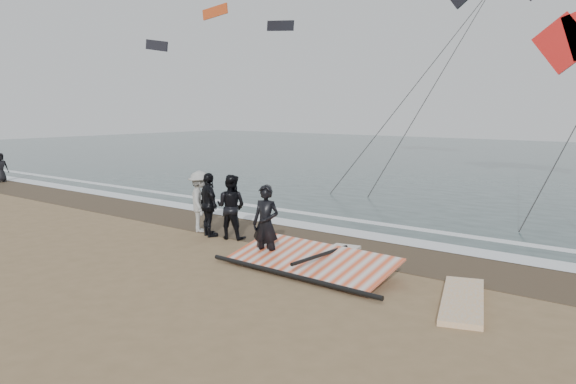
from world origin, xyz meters
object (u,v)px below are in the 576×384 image
at_px(board_white, 463,300).
at_px(board_cream, 330,258).
at_px(sail_rig, 311,262).
at_px(man_main, 266,224).

distance_m(board_white, board_cream, 3.91).
xyz_separation_m(board_white, board_cream, (-3.78, 1.00, 0.00)).
relative_size(board_white, sail_rig, 0.58).
relative_size(board_white, board_cream, 1.03).
bearing_deg(board_cream, man_main, -145.86).
xyz_separation_m(man_main, board_cream, (1.12, 1.15, -0.91)).
height_order(man_main, board_cream, man_main).
bearing_deg(sail_rig, board_white, -0.24).
distance_m(board_white, sail_rig, 3.65).
xyz_separation_m(board_cream, sail_rig, (0.13, -0.98, 0.14)).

